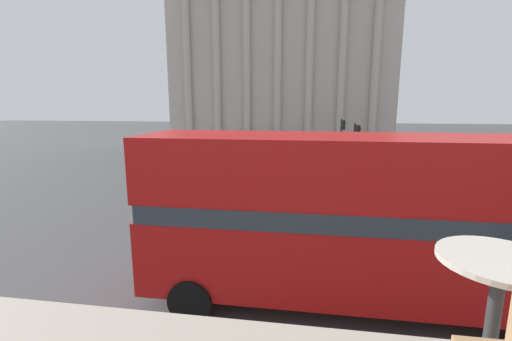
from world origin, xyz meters
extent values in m
cylinder|color=black|center=(4.74, 7.43, 0.54)|extent=(1.07, 0.22, 1.07)
cylinder|color=black|center=(-2.81, 7.43, 0.54)|extent=(1.07, 0.22, 1.07)
cylinder|color=black|center=(-2.81, 4.90, 0.54)|extent=(1.07, 0.22, 1.07)
cube|color=#B71414|center=(0.97, 6.17, 1.46)|extent=(10.35, 2.53, 1.85)
cube|color=#2D3842|center=(0.97, 6.17, 2.62)|extent=(10.15, 2.55, 0.45)
cube|color=#B71414|center=(0.97, 6.17, 3.62)|extent=(10.35, 2.53, 1.56)
cylinder|color=#2D2D30|center=(0.82, -0.35, 3.99)|extent=(0.07, 0.07, 0.68)
cylinder|color=beige|center=(0.82, -0.35, 4.34)|extent=(0.60, 0.60, 0.03)
cube|color=#BCB2A8|center=(-4.07, 46.62, 12.58)|extent=(28.59, 10.66, 25.17)
cylinder|color=#BCB2A8|center=(-15.51, 40.84, 10.70)|extent=(0.90, 0.90, 21.39)
cylinder|color=#BCB2A8|center=(-11.69, 40.84, 10.70)|extent=(0.90, 0.90, 21.39)
cylinder|color=#BCB2A8|center=(-7.88, 40.84, 10.70)|extent=(0.90, 0.90, 21.39)
cylinder|color=#BCB2A8|center=(-4.07, 40.84, 10.70)|extent=(0.90, 0.90, 21.39)
cylinder|color=#BCB2A8|center=(-0.26, 40.84, 10.70)|extent=(0.90, 0.90, 21.39)
cylinder|color=#BCB2A8|center=(3.55, 40.84, 10.70)|extent=(0.90, 0.90, 21.39)
cylinder|color=#BCB2A8|center=(7.37, 40.84, 10.70)|extent=(0.90, 0.90, 21.39)
cylinder|color=black|center=(4.01, 10.50, 1.67)|extent=(0.12, 0.12, 3.33)
cube|color=black|center=(4.19, 10.50, 2.88)|extent=(0.20, 0.24, 0.70)
sphere|color=green|center=(4.30, 10.50, 3.03)|extent=(0.14, 0.14, 0.14)
cylinder|color=black|center=(2.31, 17.02, 2.07)|extent=(0.12, 0.12, 4.14)
cube|color=black|center=(2.49, 17.02, 3.69)|extent=(0.20, 0.24, 0.70)
sphere|color=red|center=(2.60, 17.02, 3.84)|extent=(0.14, 0.14, 0.14)
cylinder|color=black|center=(2.28, 24.58, 2.04)|extent=(0.12, 0.12, 4.07)
cube|color=black|center=(2.46, 24.58, 3.62)|extent=(0.20, 0.24, 0.70)
sphere|color=green|center=(2.57, 24.58, 3.77)|extent=(0.14, 0.14, 0.14)
cylinder|color=black|center=(-5.20, 29.57, 0.30)|extent=(0.60, 0.18, 0.60)
cylinder|color=black|center=(-5.20, 27.82, 0.30)|extent=(0.60, 0.18, 0.60)
cylinder|color=black|center=(-8.00, 29.57, 0.30)|extent=(0.60, 0.18, 0.60)
cylinder|color=black|center=(-8.00, 27.82, 0.30)|extent=(0.60, 0.18, 0.60)
cube|color=silver|center=(-6.60, 28.69, 0.57)|extent=(4.20, 1.75, 0.55)
cube|color=#2D3842|center=(-6.80, 28.69, 1.10)|extent=(1.89, 1.61, 0.50)
cylinder|color=#282B33|center=(-8.87, 20.42, 0.40)|extent=(0.14, 0.14, 0.80)
cylinder|color=#282B33|center=(-8.69, 20.42, 0.40)|extent=(0.14, 0.14, 0.80)
cylinder|color=#606638|center=(-8.78, 20.42, 1.12)|extent=(0.32, 0.32, 0.64)
sphere|color=tan|center=(-8.78, 20.42, 1.55)|extent=(0.22, 0.22, 0.22)
cylinder|color=#282B33|center=(-4.57, 17.09, 0.39)|extent=(0.14, 0.14, 0.78)
cylinder|color=#282B33|center=(-4.39, 17.09, 0.39)|extent=(0.14, 0.14, 0.78)
cylinder|color=#B22323|center=(-4.48, 17.09, 1.09)|extent=(0.32, 0.32, 0.62)
sphere|color=tan|center=(-4.48, 17.09, 1.50)|extent=(0.21, 0.21, 0.21)
camera|label=1|loc=(-0.15, -2.12, 5.11)|focal=24.00mm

